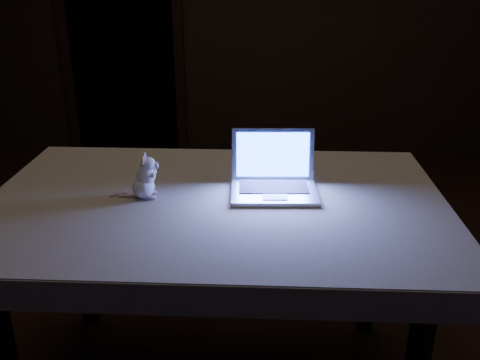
# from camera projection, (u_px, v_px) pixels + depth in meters

# --- Properties ---
(floor) EXTENTS (5.00, 5.00, 0.00)m
(floor) POSITION_uv_depth(u_px,v_px,m) (242.00, 321.00, 2.61)
(floor) COLOR black
(floor) RESTS_ON ground
(back_wall) EXTENTS (4.50, 0.04, 2.60)m
(back_wall) POSITION_uv_depth(u_px,v_px,m) (250.00, 5.00, 4.44)
(back_wall) COLOR black
(back_wall) RESTS_ON ground
(doorway) EXTENTS (1.06, 0.36, 2.13)m
(doorway) POSITION_uv_depth(u_px,v_px,m) (121.00, 33.00, 4.56)
(doorway) COLOR black
(doorway) RESTS_ON back_wall
(table) EXTENTS (1.57, 1.02, 0.83)m
(table) POSITION_uv_depth(u_px,v_px,m) (218.00, 298.00, 2.08)
(table) COLOR black
(table) RESTS_ON floor
(tablecloth) EXTENTS (1.68, 1.14, 0.10)m
(tablecloth) POSITION_uv_depth(u_px,v_px,m) (199.00, 206.00, 1.98)
(tablecloth) COLOR beige
(tablecloth) RESTS_ON table
(laptop) EXTENTS (0.32, 0.28, 0.21)m
(laptop) POSITION_uv_depth(u_px,v_px,m) (275.00, 168.00, 1.92)
(laptop) COLOR #B4B3B9
(laptop) RESTS_ON tablecloth
(plush_mouse) EXTENTS (0.13, 0.13, 0.16)m
(plush_mouse) POSITION_uv_depth(u_px,v_px,m) (143.00, 176.00, 1.91)
(plush_mouse) COLOR white
(plush_mouse) RESTS_ON tablecloth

